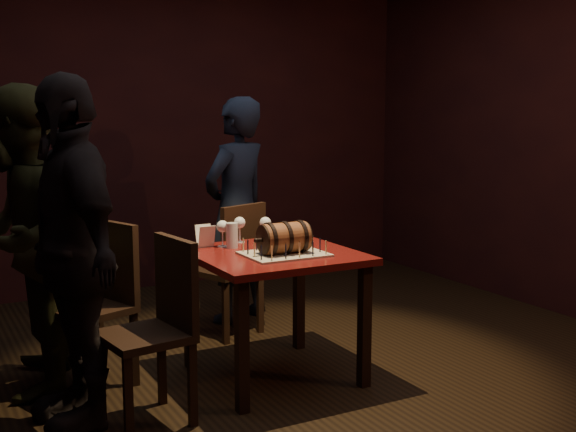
{
  "coord_description": "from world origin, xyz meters",
  "views": [
    {
      "loc": [
        -1.92,
        -3.61,
        1.57
      ],
      "look_at": [
        0.05,
        0.05,
        0.95
      ],
      "focal_mm": 45.0,
      "sensor_mm": 36.0,
      "label": 1
    }
  ],
  "objects": [
    {
      "name": "room_shell",
      "position": [
        0.0,
        0.0,
        1.4
      ],
      "size": [
        5.04,
        5.04,
        2.8
      ],
      "color": "black",
      "rests_on": "ground"
    },
    {
      "name": "pub_table",
      "position": [
        -0.06,
        0.03,
        0.64
      ],
      "size": [
        0.9,
        0.9,
        0.75
      ],
      "color": "#4C0C0C",
      "rests_on": "ground"
    },
    {
      "name": "cake_board",
      "position": [
        -0.05,
        -0.08,
        0.76
      ],
      "size": [
        0.45,
        0.35,
        0.01
      ],
      "primitive_type": "cube",
      "color": "#A19582",
      "rests_on": "pub_table"
    },
    {
      "name": "barrel_cake",
      "position": [
        -0.05,
        -0.08,
        0.85
      ],
      "size": [
        0.33,
        0.19,
        0.19
      ],
      "color": "brown",
      "rests_on": "cake_board"
    },
    {
      "name": "birthday_candles",
      "position": [
        -0.05,
        -0.08,
        0.8
      ],
      "size": [
        0.4,
        0.3,
        0.09
      ],
      "color": "#E7CC8A",
      "rests_on": "cake_board"
    },
    {
      "name": "wine_glass_left",
      "position": [
        -0.26,
        0.31,
        0.87
      ],
      "size": [
        0.07,
        0.07,
        0.16
      ],
      "color": "silver",
      "rests_on": "pub_table"
    },
    {
      "name": "wine_glass_mid",
      "position": [
        -0.1,
        0.39,
        0.87
      ],
      "size": [
        0.07,
        0.07,
        0.16
      ],
      "color": "silver",
      "rests_on": "pub_table"
    },
    {
      "name": "wine_glass_right",
      "position": [
        0.03,
        0.31,
        0.87
      ],
      "size": [
        0.07,
        0.07,
        0.16
      ],
      "color": "silver",
      "rests_on": "pub_table"
    },
    {
      "name": "pint_of_ale",
      "position": [
        -0.22,
        0.26,
        0.82
      ],
      "size": [
        0.07,
        0.07,
        0.15
      ],
      "color": "silver",
      "rests_on": "pub_table"
    },
    {
      "name": "menu_card",
      "position": [
        -0.35,
        0.35,
        0.81
      ],
      "size": [
        0.1,
        0.05,
        0.13
      ],
      "primitive_type": null,
      "color": "white",
      "rests_on": "pub_table"
    },
    {
      "name": "chair_back",
      "position": [
        0.06,
        0.85,
        0.52
      ],
      "size": [
        0.52,
        0.52,
        0.93
      ],
      "color": "black",
      "rests_on": "ground"
    },
    {
      "name": "chair_left_rear",
      "position": [
        -0.96,
        0.41,
        0.52
      ],
      "size": [
        0.51,
        0.51,
        0.93
      ],
      "color": "black",
      "rests_on": "ground"
    },
    {
      "name": "chair_left_front",
      "position": [
        -0.83,
        -0.22,
        0.52
      ],
      "size": [
        0.45,
        0.45,
        0.93
      ],
      "color": "black",
      "rests_on": "ground"
    },
    {
      "name": "person_back",
      "position": [
        0.24,
        1.21,
        0.83
      ],
      "size": [
        0.71,
        0.61,
        1.66
      ],
      "primitive_type": "imported",
      "rotation": [
        0.0,
        0.0,
        3.56
      ],
      "color": "#181F30",
      "rests_on": "ground"
    },
    {
      "name": "person_left_rear",
      "position": [
        -1.37,
        0.5,
        0.85
      ],
      "size": [
        0.84,
        0.97,
        1.71
      ],
      "primitive_type": "imported",
      "rotation": [
        0.0,
        0.0,
        -1.83
      ],
      "color": "#36371B",
      "rests_on": "ground"
    },
    {
      "name": "person_left_front",
      "position": [
        -1.21,
        -0.05,
        0.87
      ],
      "size": [
        0.5,
        1.05,
        1.74
      ],
      "primitive_type": "imported",
      "rotation": [
        0.0,
        0.0,
        -1.49
      ],
      "color": "black",
      "rests_on": "ground"
    }
  ]
}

